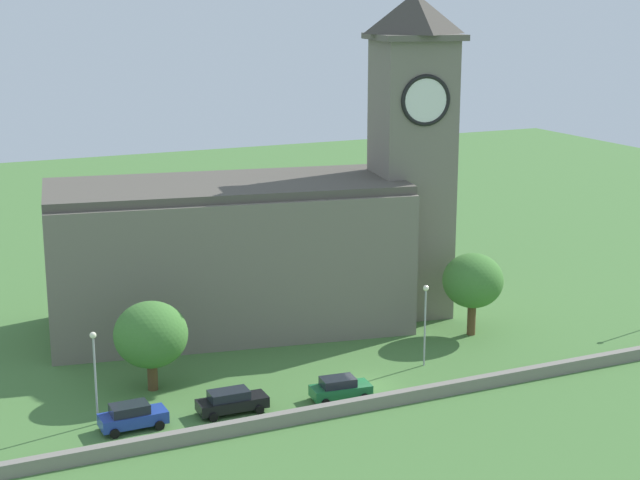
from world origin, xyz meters
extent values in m
plane|color=#477538|center=(0.00, 15.00, 0.00)|extent=(200.00, 200.00, 0.00)
cube|color=slate|center=(-4.28, 17.43, 5.91)|extent=(31.28, 17.67, 11.83)
cube|color=#524C43|center=(-4.28, 17.43, 12.18)|extent=(31.10, 16.67, 0.70)
cube|color=slate|center=(11.77, 14.57, 11.98)|extent=(7.14, 7.14, 23.96)
cube|color=#5B554B|center=(11.77, 14.57, 24.21)|extent=(8.29, 8.29, 0.50)
pyramid|color=#403C35|center=(11.77, 14.57, 26.15)|extent=(7.50, 7.50, 3.39)
cylinder|color=white|center=(11.22, 11.48, 19.17)|extent=(3.90, 0.81, 3.94)
torus|color=black|center=(11.22, 11.48, 19.17)|extent=(4.29, 1.10, 4.30)
cylinder|color=white|center=(14.86, 14.03, 19.17)|extent=(0.81, 3.90, 3.94)
torus|color=black|center=(14.86, 14.03, 19.17)|extent=(1.10, 4.29, 4.30)
cube|color=gray|center=(0.00, -3.63, 0.46)|extent=(54.47, 0.70, 0.91)
cube|color=#233D9E|center=(-17.11, -0.01, 0.72)|extent=(4.39, 1.84, 0.80)
cube|color=#1E232B|center=(-17.33, -0.01, 1.43)|extent=(2.47, 1.60, 0.63)
cylinder|color=black|center=(-15.64, 0.90, 0.32)|extent=(0.64, 0.33, 0.64)
cylinder|color=black|center=(-15.62, -0.88, 0.32)|extent=(0.64, 0.33, 0.64)
cylinder|color=black|center=(-18.61, 0.86, 0.32)|extent=(0.64, 0.33, 0.64)
cylinder|color=black|center=(-18.59, -0.92, 0.32)|extent=(0.64, 0.33, 0.64)
cube|color=black|center=(-10.34, -0.26, 0.67)|extent=(4.84, 1.83, 0.75)
cube|color=#1E232B|center=(-10.58, -0.25, 1.34)|extent=(2.72, 1.58, 0.59)
cylinder|color=black|center=(-8.69, 0.57, 0.30)|extent=(0.60, 0.32, 0.60)
cylinder|color=black|center=(-8.73, -1.16, 0.30)|extent=(0.60, 0.32, 0.60)
cylinder|color=black|center=(-11.95, 0.64, 0.30)|extent=(0.60, 0.32, 0.60)
cylinder|color=black|center=(-11.99, -1.09, 0.30)|extent=(0.60, 0.32, 0.60)
cube|color=#1E6B38|center=(-2.66, -1.28, 0.68)|extent=(4.37, 2.15, 0.76)
cube|color=#1E232B|center=(-2.87, -1.26, 1.36)|extent=(2.50, 1.76, 0.60)
cylinder|color=black|center=(-1.14, -0.55, 0.30)|extent=(0.63, 0.37, 0.60)
cylinder|color=black|center=(-1.31, -2.29, 0.30)|extent=(0.63, 0.37, 0.60)
cylinder|color=black|center=(-4.00, -0.27, 0.30)|extent=(0.63, 0.37, 0.60)
cylinder|color=black|center=(-4.17, -2.01, 0.30)|extent=(0.63, 0.37, 0.60)
cylinder|color=#9EA0A5|center=(-19.07, 1.76, 2.98)|extent=(0.14, 0.14, 5.96)
sphere|color=#F4EFCC|center=(-19.07, 1.76, 6.18)|extent=(0.44, 0.44, 0.44)
cylinder|color=#9EA0A5|center=(6.10, 2.14, 2.97)|extent=(0.14, 0.14, 5.95)
sphere|color=#F4EFCC|center=(6.10, 2.14, 6.17)|extent=(0.44, 0.44, 0.44)
cylinder|color=brown|center=(-14.13, 6.03, 1.10)|extent=(0.74, 0.74, 2.19)
ellipsoid|color=#427A33|center=(-14.13, 6.03, 4.18)|extent=(5.29, 5.29, 4.76)
cylinder|color=brown|center=(13.35, 6.77, 1.40)|extent=(0.71, 0.71, 2.80)
ellipsoid|color=#427A33|center=(13.35, 6.77, 4.69)|extent=(5.04, 5.04, 4.54)
camera|label=1|loc=(-31.61, -60.77, 27.63)|focal=56.68mm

